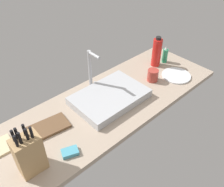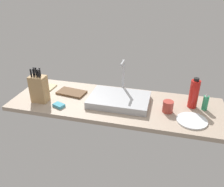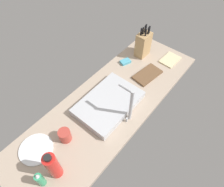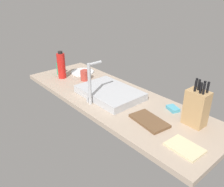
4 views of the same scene
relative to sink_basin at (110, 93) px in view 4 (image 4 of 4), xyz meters
The scene contains 11 objects.
countertop_slab 5.51cm from the sink_basin, 162.43° to the right, with size 177.18×59.84×3.50cm, color tan.
sink_basin is the anchor object (origin of this frame).
faucet 23.57cm from the sink_basin, 92.39° to the left, with size 5.50×11.87×31.10cm.
knife_block 67.60cm from the sink_basin, 168.12° to the right, with size 13.38×9.68×29.51cm.
cutting_board 46.03cm from the sink_basin, behind, with size 25.16×14.06×1.80cm, color brown.
soap_bottle 68.69cm from the sink_basin, ahead, with size 4.43×4.43×14.70cm.
water_bottle 60.17cm from the sink_basin, ahead, with size 7.46×7.46×25.41cm.
dinner_plate 59.69cm from the sink_basin, 13.49° to the right, with size 22.48×22.48×1.20cm, color white.
dish_towel 76.26cm from the sink_basin, behind, with size 18.85×13.36×1.20cm, color beige.
coffee_mug 40.26cm from the sink_basin, ahead, with size 8.25×8.25×9.21cm, color #B23D33.
dish_sponge 50.01cm from the sink_basin, 157.90° to the right, with size 9.00×6.00×2.40cm, color #4CA3BC.
Camera 4 is at (-121.45, 106.43, 83.48)cm, focal length 36.87 mm.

